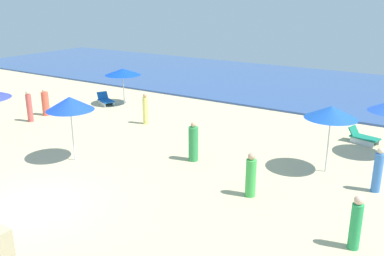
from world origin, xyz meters
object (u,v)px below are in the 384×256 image
Objects in this scene: lounge_chair_1_0 at (105,100)px; beachgoer_6 at (251,176)px; umbrella_3 at (70,104)px; beachgoer_2 at (145,109)px; beachgoer_1 at (193,143)px; beachgoer_4 at (29,107)px; umbrella_0 at (331,112)px; beachgoer_0 at (45,103)px; lounge_chair_4_0 at (363,137)px; beachgoer_3 at (378,171)px; beachgoer_5 at (356,223)px; umbrella_1 at (123,72)px.

lounge_chair_1_0 is 14.22m from beachgoer_6.
umbrella_3 is 5.79m from beachgoer_2.
beachgoer_1 is 10.21m from beachgoer_4.
beachgoer_6 is (-1.53, -3.41, -1.61)m from umbrella_0.
beachgoer_2 reaches higher than lounge_chair_1_0.
umbrella_0 is 1.70× the size of beachgoer_0.
lounge_chair_4_0 is 7.97m from beachgoer_1.
umbrella_3 is 1.68× the size of beachgoer_3.
beachgoer_5 is at bearing -74.04° from beachgoer_6.
umbrella_0 is 1.67× the size of beachgoer_5.
beachgoer_4 is at bearing -107.54° from umbrella_1.
beachgoer_4 is 13.59m from beachgoer_6.
lounge_chair_1_0 is 10.55m from beachgoer_1.
umbrella_3 is 1.86× the size of lounge_chair_4_0.
beachgoer_4 reaches higher than beachgoer_0.
beachgoer_4 is at bearing -164.94° from lounge_chair_1_0.
umbrella_1 is 9.13m from umbrella_3.
beachgoer_4 is (-6.14, 2.53, -1.57)m from umbrella_3.
umbrella_1 is 4.59m from beachgoer_2.
beachgoer_2 reaches higher than beachgoer_3.
lounge_chair_1_0 is at bearing 66.66° from beachgoer_0.
umbrella_1 is 13.76m from beachgoer_6.
beachgoer_1 is (-5.31, -5.92, 0.47)m from lounge_chair_4_0.
beachgoer_0 is (-15.83, -4.73, 0.41)m from lounge_chair_4_0.
umbrella_0 reaches higher than beachgoer_5.
beachgoer_3 is at bearing -15.99° from umbrella_1.
beachgoer_6 is at bearing -17.61° from beachgoer_0.
lounge_chair_4_0 is 0.93× the size of beachgoer_6.
beachgoer_0 reaches higher than lounge_chair_4_0.
umbrella_3 is at bearing 133.13° from beachgoer_4.
umbrella_3 reaches higher than beachgoer_2.
umbrella_0 is 1.59× the size of beachgoer_2.
beachgoer_2 is at bearing -37.73° from beachgoer_5.
beachgoer_4 reaches higher than beachgoer_2.
umbrella_1 reaches higher than beachgoer_4.
umbrella_3 is at bearing -36.53° from beachgoer_0.
beachgoer_0 is at bearing -172.88° from lounge_chair_1_0.
beachgoer_1 reaches higher than lounge_chair_1_0.
lounge_chair_4_0 is at bearing -60.98° from lounge_chair_1_0.
umbrella_3 reaches higher than beachgoer_4.
beachgoer_1 is (-4.82, -1.79, -1.59)m from umbrella_0.
umbrella_1 is 10.12m from beachgoer_1.
beachgoer_3 is at bearing -149.66° from lounge_chair_4_0.
umbrella_0 is 9.91m from umbrella_3.
umbrella_0 reaches higher than beachgoer_3.
lounge_chair_4_0 is 0.88× the size of beachgoer_1.
beachgoer_1 reaches higher than beachgoer_0.
lounge_chair_4_0 is 0.85× the size of beachgoer_4.
beachgoer_5 reaches higher than beachgoer_0.
umbrella_0 is at bearing 11.46° from beachgoer_6.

